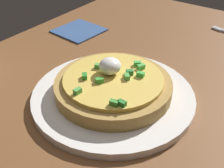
{
  "coord_description": "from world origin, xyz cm",
  "views": [
    {
      "loc": [
        -33.68,
        -26.62,
        33.89
      ],
      "look_at": [
        -0.35,
        -2.79,
        5.7
      ],
      "focal_mm": 46.69,
      "sensor_mm": 36.0,
      "label": 1
    }
  ],
  "objects": [
    {
      "name": "plate",
      "position": [
        -0.35,
        -2.79,
        3.03
      ],
      "size": [
        28.51,
        28.51,
        1.34
      ],
      "primitive_type": "cylinder",
      "color": "white",
      "rests_on": "dining_table"
    },
    {
      "name": "dining_table",
      "position": [
        0.0,
        0.0,
        1.18
      ],
      "size": [
        109.57,
        65.24,
        2.36
      ],
      "primitive_type": "cube",
      "color": "brown",
      "rests_on": "ground"
    },
    {
      "name": "pizza",
      "position": [
        -0.31,
        -2.76,
        5.31
      ],
      "size": [
        20.28,
        20.28,
        5.97
      ],
      "color": "#AF8845",
      "rests_on": "plate"
    },
    {
      "name": "napkin",
      "position": [
        18.29,
        21.07,
        2.56
      ],
      "size": [
        11.81,
        11.81,
        0.4
      ],
      "primitive_type": "cube",
      "rotation": [
        0.0,
        0.0,
        -0.09
      ],
      "color": "#345286",
      "rests_on": "dining_table"
    }
  ]
}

